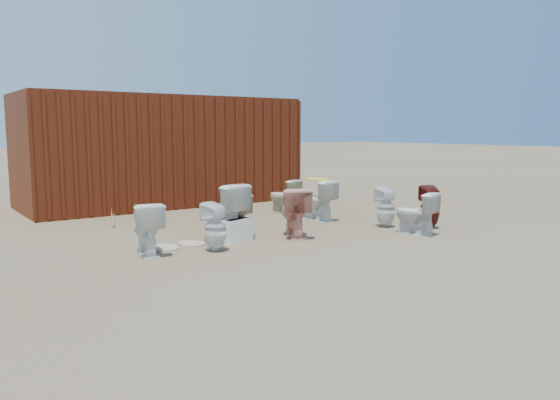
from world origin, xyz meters
TOP-DOWN VIEW (x-y plane):
  - ground at (0.00, 0.00)m, footprint 100.00×100.00m
  - shipping_container at (0.00, 5.20)m, footprint 6.00×2.40m
  - toilet_front_a at (-2.31, 0.46)m, footprint 0.53×0.77m
  - toilet_front_pink at (0.05, 0.28)m, footprint 0.74×0.88m
  - toilet_front_c at (-0.95, 0.80)m, footprint 0.59×0.90m
  - toilet_front_maroon at (2.37, -0.48)m, footprint 0.44×0.45m
  - toilet_front_e at (1.71, -0.72)m, footprint 0.53×0.75m
  - toilet_back_a at (-1.48, 0.07)m, footprint 0.38×0.38m
  - toilet_back_beige_left at (-0.77, 0.88)m, footprint 0.59×0.76m
  - toilet_back_beige_right at (1.34, 2.33)m, footprint 0.55×0.75m
  - toilet_back_yellowlid at (1.34, 1.28)m, footprint 0.49×0.78m
  - toilet_back_e at (1.84, 0.03)m, footprint 0.36×0.37m
  - yellow_lid at (1.34, 1.28)m, footprint 0.38×0.48m
  - loose_tank at (-0.91, 0.43)m, footprint 0.54×0.34m
  - loose_lid_near at (-1.98, 0.65)m, footprint 0.41×0.51m
  - loose_lid_far at (-1.54, 0.68)m, footprint 0.40×0.50m
  - weed_clump_a at (-2.01, 2.60)m, footprint 0.36×0.36m
  - weed_clump_b at (0.78, 2.56)m, footprint 0.32×0.32m
  - weed_clump_c at (1.79, 2.74)m, footprint 0.36×0.36m
  - weed_clump_d at (-1.18, 3.50)m, footprint 0.30×0.30m
  - weed_clump_e at (1.19, 3.50)m, footprint 0.34×0.34m
  - weed_clump_f at (3.00, 0.14)m, footprint 0.28×0.28m

SIDE VIEW (x-z plane):
  - ground at x=0.00m, z-range 0.00..0.00m
  - loose_lid_near at x=-1.98m, z-range 0.00..0.02m
  - loose_lid_far at x=-1.54m, z-range 0.00..0.02m
  - weed_clump_d at x=-1.18m, z-range 0.00..0.26m
  - weed_clump_f at x=3.00m, z-range 0.00..0.27m
  - weed_clump_b at x=0.78m, z-range 0.00..0.31m
  - weed_clump_a at x=-2.01m, z-range 0.00..0.32m
  - weed_clump_c at x=1.79m, z-range 0.00..0.34m
  - weed_clump_e at x=1.19m, z-range 0.00..0.34m
  - loose_tank at x=-0.91m, z-range 0.00..0.35m
  - toilet_back_beige_left at x=-0.77m, z-range 0.00..0.68m
  - toilet_back_a at x=-1.48m, z-range 0.00..0.68m
  - toilet_back_beige_right at x=1.34m, z-range 0.00..0.69m
  - toilet_front_e at x=1.71m, z-range 0.00..0.69m
  - toilet_back_e at x=1.84m, z-range 0.00..0.70m
  - toilet_front_a at x=-2.31m, z-range 0.00..0.71m
  - toilet_front_maroon at x=2.37m, z-range 0.00..0.73m
  - toilet_back_yellowlid at x=1.34m, z-range 0.00..0.75m
  - toilet_front_pink at x=0.05m, z-range 0.00..0.78m
  - toilet_front_c at x=-0.95m, z-range 0.00..0.86m
  - yellow_lid at x=1.34m, z-range 0.75..0.78m
  - shipping_container at x=0.00m, z-range 0.00..2.40m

